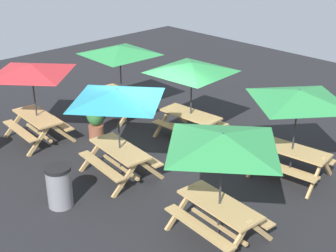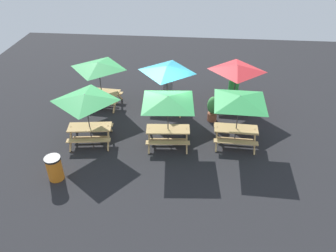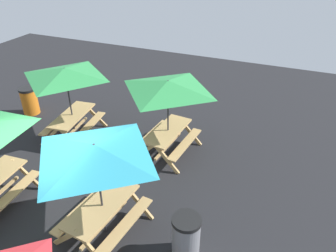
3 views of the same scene
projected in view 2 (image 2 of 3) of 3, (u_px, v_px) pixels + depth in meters
ground_plane at (164, 122)px, 15.41m from camera, size 24.00×24.00×0.00m
picnic_table_0 at (99, 69)px, 15.64m from camera, size 2.16×2.16×2.34m
picnic_table_1 at (168, 103)px, 12.92m from camera, size 2.82×2.82×2.34m
picnic_table_2 at (85, 101)px, 13.05m from camera, size 2.24×2.24×2.34m
picnic_table_3 at (167, 72)px, 15.30m from camera, size 2.20×2.20×2.34m
picnic_table_4 at (240, 103)px, 12.95m from camera, size 2.83×2.83×2.34m
picnic_table_5 at (237, 71)px, 15.41m from camera, size 2.13×2.13×2.34m
trash_bin_green at (234, 82)px, 17.75m from camera, size 0.59×0.59×0.98m
trash_bin_orange at (55, 168)px, 11.98m from camera, size 0.59×0.59×0.98m
trash_bin_gray at (168, 83)px, 17.66m from camera, size 0.59×0.59×0.98m
potted_plant_0 at (213, 108)px, 15.18m from camera, size 0.52×0.52×1.25m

